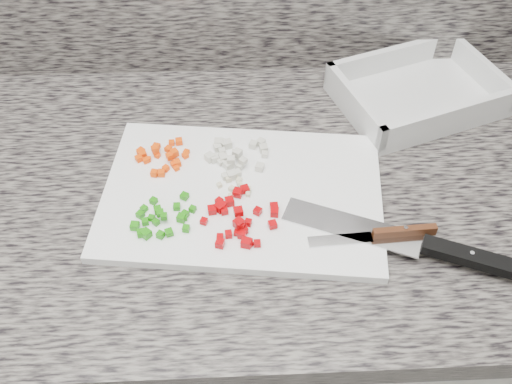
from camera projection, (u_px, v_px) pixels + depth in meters
cabinet at (202, 328)px, 1.24m from camera, size 3.92×0.62×0.86m
countertop at (181, 191)px, 0.91m from camera, size 3.96×0.64×0.04m
cutting_board at (242, 194)px, 0.87m from camera, size 0.45×0.33×0.01m
carrot_pile at (162, 156)px, 0.90m from camera, size 0.09×0.08×0.02m
onion_pile at (233, 155)px, 0.90m from camera, size 0.10×0.09×0.02m
green_pepper_pile at (162, 219)px, 0.82m from camera, size 0.09×0.08×0.02m
red_pepper_pile at (238, 219)px, 0.82m from camera, size 0.12×0.12×0.02m
garlic_pile at (237, 185)px, 0.87m from camera, size 0.05×0.05×0.01m
chef_knife at (428, 246)px, 0.79m from camera, size 0.32×0.16×0.02m
paring_knife at (388, 234)px, 0.80m from camera, size 0.18×0.02×0.02m
tray at (418, 94)px, 1.01m from camera, size 0.32×0.28×0.06m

